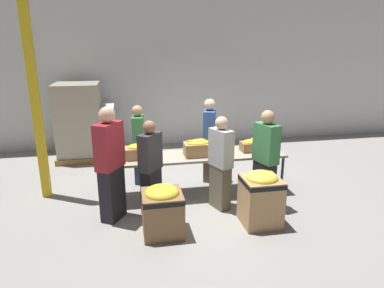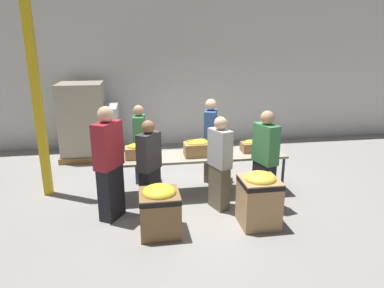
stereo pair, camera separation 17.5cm
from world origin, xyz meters
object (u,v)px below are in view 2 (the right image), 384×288
banana_box_0 (137,151)px  volunteer_3 (150,167)px  volunteer_0 (140,144)px  donation_bin_0 (160,208)px  volunteer_1 (220,164)px  volunteer_4 (109,165)px  sorting_table (199,157)px  banana_box_2 (252,146)px  volunteer_2 (210,141)px  pallet_stack_1 (83,121)px  donation_bin_1 (259,197)px  support_pillar (35,85)px  volunteer_5 (265,161)px  banana_box_1 (198,148)px  pallet_stack_0 (98,132)px

banana_box_0 → volunteer_3: volunteer_3 is taller
volunteer_0 → donation_bin_0: volunteer_0 is taller
volunteer_1 → volunteer_4: (-1.75, -0.06, 0.11)m
sorting_table → donation_bin_0: 1.54m
volunteer_3 → donation_bin_0: bearing=-133.9°
banana_box_2 → volunteer_2: (-0.67, 0.59, -0.04)m
pallet_stack_1 → donation_bin_0: bearing=-67.9°
sorting_table → donation_bin_1: size_ratio=3.65×
sorting_table → support_pillar: support_pillar is taller
donation_bin_0 → volunteer_2: bearing=58.8°
donation_bin_0 → volunteer_5: bearing=17.9°
sorting_table → volunteer_0: volunteer_0 is taller
banana_box_1 → support_pillar: (-2.71, 0.46, 1.10)m
pallet_stack_0 → volunteer_1: bearing=-55.1°
volunteer_3 → pallet_stack_1: 3.41m
banana_box_1 → volunteer_0: (-1.01, 0.80, -0.13)m
sorting_table → pallet_stack_0: bearing=128.1°
volunteer_3 → volunteer_1: bearing=-55.8°
pallet_stack_1 → volunteer_1: bearing=-50.8°
pallet_stack_0 → pallet_stack_1: (-0.32, -0.07, 0.28)m
banana_box_1 → pallet_stack_1: 3.47m
volunteer_3 → donation_bin_1: size_ratio=1.80×
donation_bin_1 → support_pillar: bearing=153.9°
volunteer_5 → pallet_stack_1: (-3.32, 3.23, 0.07)m
volunteer_1 → volunteer_3: size_ratio=1.02×
volunteer_0 → volunteer_3: volunteer_0 is taller
donation_bin_0 → pallet_stack_0: 4.07m
banana_box_2 → support_pillar: 3.94m
volunteer_1 → donation_bin_0: size_ratio=2.12×
volunteer_5 → pallet_stack_0: bearing=25.2°
volunteer_3 → volunteer_4: 0.64m
volunteer_0 → donation_bin_1: size_ratio=1.83×
volunteer_2 → donation_bin_0: (-1.15, -1.89, -0.43)m
volunteer_1 → pallet_stack_0: bearing=13.1°
banana_box_2 → donation_bin_1: (-0.32, -1.31, -0.41)m
volunteer_4 → donation_bin_1: volunteer_4 is taller
banana_box_1 → pallet_stack_0: bearing=127.0°
sorting_table → support_pillar: size_ratio=0.77×
sorting_table → donation_bin_0: (-0.81, -1.27, -0.31)m
banana_box_2 → banana_box_0: bearing=-179.0°
volunteer_1 → volunteer_0: bearing=20.7°
volunteer_0 → pallet_stack_0: volunteer_0 is taller
volunteer_4 → pallet_stack_0: size_ratio=1.45×
donation_bin_1 → pallet_stack_0: bearing=125.0°
volunteer_1 → volunteer_2: bearing=-27.0°
sorting_table → banana_box_2: (1.00, 0.03, 0.16)m
banana_box_2 → volunteer_1: 1.03m
support_pillar → volunteer_3: bearing=-27.7°
sorting_table → pallet_stack_0: 3.31m
pallet_stack_0 → sorting_table: bearing=-51.9°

